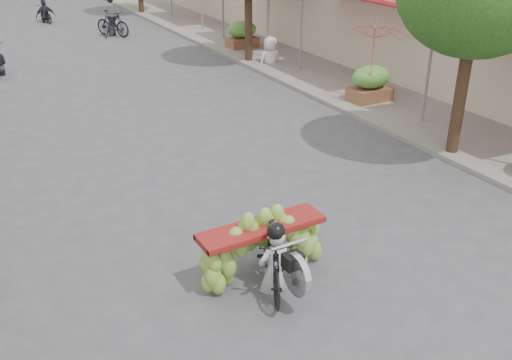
# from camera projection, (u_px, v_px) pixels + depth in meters

# --- Properties ---
(ground) EXTENTS (120.00, 120.00, 0.00)m
(ground) POSITION_uv_depth(u_px,v_px,m) (391.00, 328.00, 8.06)
(ground) COLOR #4B4A4F
(ground) RESTS_ON ground
(sidewalk_right) EXTENTS (4.00, 60.00, 0.12)m
(sidewalk_right) POSITION_uv_depth(u_px,v_px,m) (272.00, 51.00, 22.87)
(sidewalk_right) COLOR gray
(sidewalk_right) RESTS_ON ground
(produce_crate_mid) EXTENTS (1.20, 0.88, 1.16)m
(produce_crate_mid) POSITION_uv_depth(u_px,v_px,m) (371.00, 81.00, 16.75)
(produce_crate_mid) COLOR brown
(produce_crate_mid) RESTS_ON ground
(produce_crate_far) EXTENTS (1.20, 0.88, 1.16)m
(produce_crate_far) POSITION_uv_depth(u_px,v_px,m) (242.00, 32.00, 23.01)
(produce_crate_far) COLOR brown
(produce_crate_far) RESTS_ON ground
(banana_motorbike) EXTENTS (2.20, 1.88, 1.95)m
(banana_motorbike) POSITION_uv_depth(u_px,v_px,m) (269.00, 246.00, 8.76)
(banana_motorbike) COLOR black
(banana_motorbike) RESTS_ON ground
(market_umbrella) EXTENTS (2.20, 2.20, 1.68)m
(market_umbrella) POSITION_uv_depth(u_px,v_px,m) (377.00, 24.00, 15.59)
(market_umbrella) COLOR #C7441A
(market_umbrella) RESTS_ON ground
(pedestrian) EXTENTS (0.94, 0.58, 1.88)m
(pedestrian) POSITION_uv_depth(u_px,v_px,m) (271.00, 36.00, 20.63)
(pedestrian) COLOR silver
(pedestrian) RESTS_ON ground
(bg_motorbike_b) EXTENTS (1.43, 1.94, 1.95)m
(bg_motorbike_b) POSITION_uv_depth(u_px,v_px,m) (112.00, 18.00, 25.34)
(bg_motorbike_b) COLOR black
(bg_motorbike_b) RESTS_ON ground
(bg_motorbike_c) EXTENTS (1.02, 1.51, 1.95)m
(bg_motorbike_c) POSITION_uv_depth(u_px,v_px,m) (44.00, 5.00, 28.29)
(bg_motorbike_c) COLOR black
(bg_motorbike_c) RESTS_ON ground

